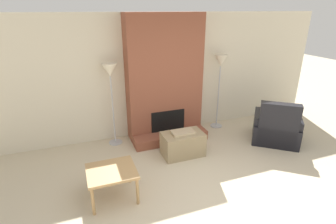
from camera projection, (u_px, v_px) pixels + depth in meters
ground_plane at (228, 212)px, 3.66m from camera, size 24.00×24.00×0.00m
wall_back at (160, 76)px, 5.70m from camera, size 7.96×0.06×2.60m
fireplace at (165, 82)px, 5.48m from camera, size 1.59×0.80×2.60m
ottoman at (183, 144)px, 5.03m from camera, size 0.78×0.47×0.51m
armchair at (276, 129)px, 5.51m from camera, size 1.24×1.23×0.95m
side_table at (112, 174)px, 3.81m from camera, size 0.70×0.63×0.48m
floor_lamp_left at (110, 76)px, 5.04m from camera, size 0.30×0.30×1.70m
floor_lamp_right at (220, 66)px, 5.82m from camera, size 0.30×0.30×1.72m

